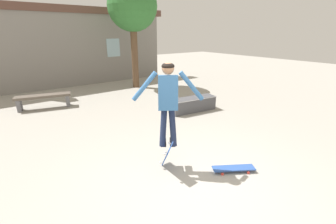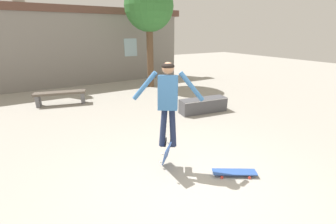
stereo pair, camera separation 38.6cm
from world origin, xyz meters
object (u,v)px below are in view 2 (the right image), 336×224
at_px(tree_right, 149,7).
at_px(skateboard_resting, 234,172).
at_px(park_bench, 60,95).
at_px(skate_ledge, 203,105).
at_px(skater, 168,97).
at_px(skateboard_flipping, 166,154).

xyz_separation_m(tree_right, skateboard_resting, (-1.90, -7.27, -3.45)).
height_order(park_bench, skate_ledge, park_bench).
bearing_deg(park_bench, skateboard_resting, -56.94).
distance_m(skater, skateboard_resting, 1.85).
relative_size(park_bench, skateboard_flipping, 2.43).
distance_m(park_bench, skate_ledge, 5.11).
bearing_deg(skater, tree_right, 11.11).
xyz_separation_m(tree_right, park_bench, (-4.12, -0.97, -3.17)).
distance_m(tree_right, skateboard_flipping, 7.80).
bearing_deg(skateboard_flipping, skater, -21.46).
distance_m(tree_right, skate_ledge, 5.35).
xyz_separation_m(tree_right, skate_ledge, (-0.18, -4.22, -3.29)).
distance_m(tree_right, skateboard_resting, 8.27).
xyz_separation_m(park_bench, skate_ledge, (3.94, -3.25, -0.12)).
height_order(park_bench, skater, skater).
xyz_separation_m(skater, skateboard_resting, (0.92, -0.85, -1.36)).
bearing_deg(park_bench, skater, -62.97).
xyz_separation_m(park_bench, skateboard_resting, (2.22, -6.30, -0.28)).
bearing_deg(skate_ledge, skateboard_flipping, -132.10).
bearing_deg(skateboard_resting, tree_right, 106.96).
bearing_deg(tree_right, skater, -113.76).
bearing_deg(skateboard_resting, park_bench, 141.02).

